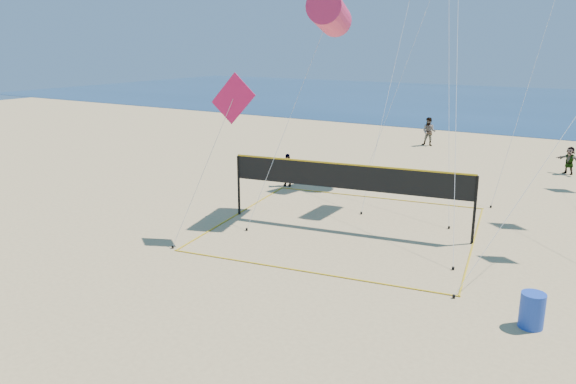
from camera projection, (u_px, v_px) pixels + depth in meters
The scene contains 8 objects.
ocean at pixel (570, 106), 62.12m from camera, with size 140.00×50.00×0.03m, color navy.
far_person_0 at pixel (287, 170), 27.53m from camera, with size 0.95×0.39×1.61m, color gray.
far_person_1 at pixel (569, 160), 30.03m from camera, with size 1.38×0.44×1.49m, color gray.
far_person_3 at pixel (429, 132), 38.16m from camera, with size 0.94×0.73×1.94m, color gray.
trash_barrel at pixel (532, 310), 13.89m from camera, with size 0.60×0.60×0.91m, color #1B40B5.
volleyball_net at pixel (348, 184), 21.03m from camera, with size 10.74×10.62×2.51m.
kite_0 at pixel (330, 14), 21.40m from camera, with size 2.59×5.42×8.77m.
kite_3 at pixel (231, 104), 19.21m from camera, with size 2.10×2.31×5.90m.
Camera 1 is at (6.05, -7.61, 6.88)m, focal length 35.00 mm.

